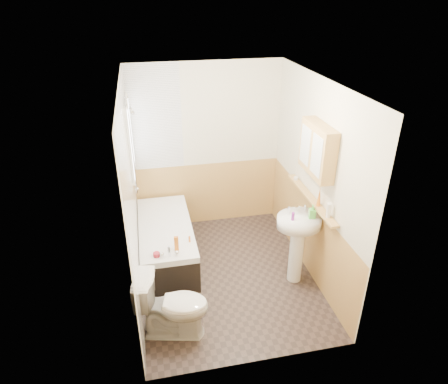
{
  "coord_description": "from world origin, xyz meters",
  "views": [
    {
      "loc": [
        -0.89,
        -4.07,
        3.39
      ],
      "look_at": [
        0.0,
        0.15,
        1.15
      ],
      "focal_mm": 32.0,
      "sensor_mm": 36.0,
      "label": 1
    }
  ],
  "objects": [
    {
      "name": "shower_riser",
      "position": [
        -1.04,
        0.65,
        1.75
      ],
      "size": [
        0.11,
        0.09,
        1.3
      ],
      "color": "silver",
      "rests_on": "wall_left"
    },
    {
      "name": "wainscot_right",
      "position": [
        1.09,
        0.0,
        0.5
      ],
      "size": [
        0.01,
        2.8,
        1.0
      ],
      "primitive_type": "cube",
      "color": "tan",
      "rests_on": "wall_right"
    },
    {
      "name": "wainscot_back",
      "position": [
        0.0,
        1.39,
        0.5
      ],
      "size": [
        2.2,
        0.01,
        1.0
      ],
      "primitive_type": "cube",
      "color": "tan",
      "rests_on": "wall_back"
    },
    {
      "name": "ceiling",
      "position": [
        0.0,
        0.0,
        2.5
      ],
      "size": [
        2.8,
        2.8,
        0.0
      ],
      "primitive_type": "plane",
      "rotation": [
        3.14,
        0.0,
        0.0
      ],
      "color": "white",
      "rests_on": "ground"
    },
    {
      "name": "black_jar",
      "position": [
        1.04,
        0.43,
        1.1
      ],
      "size": [
        0.07,
        0.07,
        0.04
      ],
      "primitive_type": "cylinder",
      "rotation": [
        0.0,
        0.0,
        -0.28
      ],
      "color": "silver",
      "rests_on": "pine_shelf"
    },
    {
      "name": "tile_cladding_left",
      "position": [
        -1.09,
        0.0,
        1.25
      ],
      "size": [
        0.01,
        2.8,
        2.5
      ],
      "primitive_type": "cube",
      "color": "white",
      "rests_on": "wall_left"
    },
    {
      "name": "wall_front",
      "position": [
        0.0,
        -1.41,
        1.25
      ],
      "size": [
        2.2,
        0.02,
        2.5
      ],
      "primitive_type": "cube",
      "color": "beige",
      "rests_on": "ground"
    },
    {
      "name": "sink",
      "position": [
        0.84,
        -0.26,
        0.67
      ],
      "size": [
        0.55,
        0.45,
        1.06
      ],
      "rotation": [
        0.0,
        0.0,
        -0.15
      ],
      "color": "white",
      "rests_on": "floor"
    },
    {
      "name": "soap_bottle",
      "position": [
        0.96,
        -0.32,
        0.98
      ],
      "size": [
        0.11,
        0.18,
        0.08
      ],
      "primitive_type": "imported",
      "rotation": [
        0.0,
        0.0,
        -0.23
      ],
      "color": "#59C647",
      "rests_on": "sink"
    },
    {
      "name": "wainscot_front",
      "position": [
        0.0,
        -1.39,
        0.5
      ],
      "size": [
        2.2,
        0.01,
        1.0
      ],
      "primitive_type": "cube",
      "color": "tan",
      "rests_on": "wall_front"
    },
    {
      "name": "medicine_cabinet",
      "position": [
        1.01,
        -0.17,
        1.74
      ],
      "size": [
        0.17,
        0.66,
        0.6
      ],
      "color": "tan",
      "rests_on": "wall_right"
    },
    {
      "name": "window",
      "position": [
        -1.06,
        0.95,
        1.65
      ],
      "size": [
        0.03,
        0.79,
        0.99
      ],
      "color": "white",
      "rests_on": "wall_left"
    },
    {
      "name": "wall_back",
      "position": [
        0.0,
        1.41,
        1.25
      ],
      "size": [
        2.2,
        0.02,
        2.5
      ],
      "primitive_type": "cube",
      "color": "beige",
      "rests_on": "ground"
    },
    {
      "name": "toilet",
      "position": [
        -0.76,
        -0.84,
        0.37
      ],
      "size": [
        0.84,
        0.59,
        0.75
      ],
      "primitive_type": "imported",
      "rotation": [
        0.0,
        0.0,
        1.34
      ],
      "color": "white",
      "rests_on": "floor"
    },
    {
      "name": "floor",
      "position": [
        0.0,
        0.0,
        0.0
      ],
      "size": [
        2.8,
        2.8,
        0.0
      ],
      "primitive_type": "plane",
      "color": "#2D2320",
      "rests_on": "ground"
    },
    {
      "name": "blue_gel",
      "position": [
        -0.63,
        -0.07,
        0.63
      ],
      "size": [
        0.05,
        0.04,
        0.19
      ],
      "primitive_type": "cube",
      "rotation": [
        0.0,
        0.0,
        -0.09
      ],
      "color": "orange",
      "rests_on": "bathtub"
    },
    {
      "name": "foam_can",
      "position": [
        1.04,
        -0.56,
        1.17
      ],
      "size": [
        0.07,
        0.07,
        0.17
      ],
      "primitive_type": "cylinder",
      "rotation": [
        0.0,
        0.0,
        0.33
      ],
      "color": "silver",
      "rests_on": "pine_shelf"
    },
    {
      "name": "pine_shelf",
      "position": [
        1.04,
        -0.08,
        1.07
      ],
      "size": [
        0.1,
        1.35,
        0.03
      ],
      "primitive_type": "cube",
      "color": "tan",
      "rests_on": "wall_right"
    },
    {
      "name": "tile_return_back",
      "position": [
        -0.73,
        1.39,
        1.75
      ],
      "size": [
        0.75,
        0.01,
        1.5
      ],
      "primitive_type": "cube",
      "color": "white",
      "rests_on": "wall_back"
    },
    {
      "name": "clear_bottle",
      "position": [
        0.72,
        -0.33,
        1.0
      ],
      "size": [
        0.05,
        0.05,
        0.1
      ],
      "primitive_type": "cylinder",
      "rotation": [
        0.0,
        0.0,
        -0.33
      ],
      "color": "purple",
      "rests_on": "sink"
    },
    {
      "name": "green_bottle",
      "position": [
        1.04,
        -0.3,
        1.21
      ],
      "size": [
        0.06,
        0.06,
        0.25
      ],
      "primitive_type": "cone",
      "rotation": [
        0.0,
        0.0,
        0.33
      ],
      "color": "orange",
      "rests_on": "pine_shelf"
    },
    {
      "name": "orange_bottle",
      "position": [
        -0.46,
        0.07,
        0.58
      ],
      "size": [
        0.03,
        0.03,
        0.08
      ],
      "primitive_type": "cylinder",
      "rotation": [
        0.0,
        0.0,
        -0.04
      ],
      "color": "orange",
      "rests_on": "bathtub"
    },
    {
      "name": "bathtub",
      "position": [
        -0.73,
        0.53,
        0.28
      ],
      "size": [
        0.7,
        1.61,
        0.68
      ],
      "color": "black",
      "rests_on": "floor"
    },
    {
      "name": "cream_jar",
      "position": [
        -0.88,
        -0.15,
        0.56
      ],
      "size": [
        0.09,
        0.09,
        0.05
      ],
      "primitive_type": "cylinder",
      "rotation": [
        0.0,
        0.0,
        0.21
      ],
      "color": "maroon",
      "rests_on": "bathtub"
    },
    {
      "name": "wall_right",
      "position": [
        1.11,
        0.0,
        1.25
      ],
      "size": [
        0.02,
        2.8,
        2.5
      ],
      "primitive_type": "cube",
      "color": "beige",
      "rests_on": "ground"
    },
    {
      "name": "wall_left",
      "position": [
        -1.11,
        0.0,
        1.25
      ],
      "size": [
        0.02,
        2.8,
        2.5
      ],
      "primitive_type": "cube",
      "color": "beige",
      "rests_on": "ground"
    }
  ]
}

